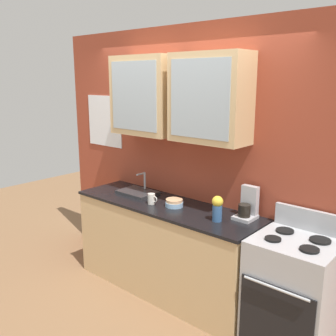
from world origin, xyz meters
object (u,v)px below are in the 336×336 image
object	(u,v)px
cup_near_sink	(152,199)
bowl_stack	(174,203)
sink_faucet	(138,192)
stove_range	(292,295)
vase	(217,208)
coffee_maker	(247,207)

from	to	relation	value
cup_near_sink	bowl_stack	bearing A→B (deg)	20.73
sink_faucet	cup_near_sink	distance (m)	0.39
stove_range	sink_faucet	xyz separation A→B (m)	(-1.80, 0.07, 0.48)
bowl_stack	vase	bearing A→B (deg)	-5.10
sink_faucet	cup_near_sink	world-z (taller)	sink_faucet
stove_range	bowl_stack	size ratio (longest dim) A/B	6.40
sink_faucet	vase	size ratio (longest dim) A/B	1.79
sink_faucet	bowl_stack	distance (m)	0.58
cup_near_sink	coffee_maker	world-z (taller)	coffee_maker
bowl_stack	sink_faucet	bearing A→B (deg)	173.08
stove_range	vase	bearing A→B (deg)	-175.81
stove_range	cup_near_sink	distance (m)	1.54
cup_near_sink	coffee_maker	bearing A→B (deg)	16.46
sink_faucet	cup_near_sink	xyz separation A→B (m)	(0.35, -0.15, 0.03)
bowl_stack	vase	world-z (taller)	vase
cup_near_sink	coffee_maker	xyz separation A→B (m)	(0.91, 0.27, 0.06)
stove_range	cup_near_sink	bearing A→B (deg)	-176.58
stove_range	coffee_maker	world-z (taller)	coffee_maker
stove_range	coffee_maker	xyz separation A→B (m)	(-0.54, 0.18, 0.57)
stove_range	bowl_stack	distance (m)	1.33
bowl_stack	vase	distance (m)	0.54
vase	coffee_maker	xyz separation A→B (m)	(0.16, 0.23, -0.02)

